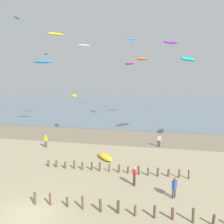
{
  "coord_description": "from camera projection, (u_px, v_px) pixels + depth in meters",
  "views": [
    {
      "loc": [
        7.93,
        -11.22,
        9.46
      ],
      "look_at": [
        3.99,
        10.49,
        5.54
      ],
      "focal_mm": 32.58,
      "sensor_mm": 36.0,
      "label": 1
    }
  ],
  "objects": [
    {
      "name": "ground_plane",
      "position": [
        28.0,
        216.0,
        13.92
      ],
      "size": [
        160.0,
        160.0,
        0.0
      ],
      "primitive_type": "plane",
      "color": "tan"
    },
    {
      "name": "kite_aloft_1",
      "position": [
        84.0,
        46.0,
        54.01
      ],
      "size": [
        3.48,
        2.84,
        0.82
      ],
      "primitive_type": "ellipsoid",
      "rotation": [
        0.28,
        0.0,
        3.72
      ],
      "color": "white"
    },
    {
      "name": "kite_aloft_9",
      "position": [
        188.0,
        59.0,
        27.65
      ],
      "size": [
        3.16,
        3.53,
        0.8
      ],
      "primitive_type": "ellipsoid",
      "rotation": [
        0.22,
        0.0,
        0.9
      ],
      "color": "#19B2B7"
    },
    {
      "name": "kite_aloft_0",
      "position": [
        43.0,
        62.0,
        35.57
      ],
      "size": [
        3.54,
        1.42,
        0.67
      ],
      "primitive_type": "ellipsoid",
      "rotation": [
        0.11,
        0.0,
        0.08
      ],
      "color": "#2384D1"
    },
    {
      "name": "sea",
      "position": [
        125.0,
        104.0,
        70.4
      ],
      "size": [
        160.0,
        70.0,
        0.1
      ],
      "primitive_type": "cube",
      "color": "slate",
      "rests_on": "ground"
    },
    {
      "name": "groyne_mid",
      "position": [
        110.0,
        168.0,
        20.25
      ],
      "size": [
        14.3,
        0.38,
        0.92
      ],
      "color": "brown",
      "rests_on": "ground"
    },
    {
      "name": "kite_aloft_6",
      "position": [
        46.0,
        54.0,
        58.17
      ],
      "size": [
        1.4,
        2.8,
        0.69
      ],
      "primitive_type": "ellipsoid",
      "rotation": [
        0.35,
        0.0,
        4.89
      ],
      "color": "#2384D1"
    },
    {
      "name": "wet_sand_strip",
      "position": [
        97.0,
        136.0,
        32.58
      ],
      "size": [
        120.0,
        8.1,
        0.01
      ],
      "primitive_type": "cube",
      "color": "#84755B",
      "rests_on": "ground"
    },
    {
      "name": "person_nearest_camera",
      "position": [
        134.0,
        176.0,
        17.66
      ],
      "size": [
        0.33,
        0.54,
        1.71
      ],
      "color": "#383842",
      "rests_on": "ground"
    },
    {
      "name": "person_left_flank",
      "position": [
        159.0,
        140.0,
        27.41
      ],
      "size": [
        0.55,
        0.3,
        1.71
      ],
      "color": "#383842",
      "rests_on": "ground"
    },
    {
      "name": "kite_aloft_11",
      "position": [
        131.0,
        39.0,
        52.19
      ],
      "size": [
        2.8,
        2.2,
        0.76
      ],
      "primitive_type": "ellipsoid",
      "rotation": [
        0.45,
        0.0,
        0.54
      ],
      "color": "#2384D1"
    },
    {
      "name": "person_by_waterline",
      "position": [
        174.0,
        187.0,
        15.81
      ],
      "size": [
        0.44,
        0.42,
        1.71
      ],
      "color": "#4C4C56",
      "rests_on": "ground"
    },
    {
      "name": "person_mid_beach",
      "position": [
        46.0,
        141.0,
        27.17
      ],
      "size": [
        0.57,
        0.23,
        1.71
      ],
      "color": "#4C4C56",
      "rests_on": "ground"
    },
    {
      "name": "groyne_near",
      "position": [
        125.0,
        208.0,
        14.01
      ],
      "size": [
        13.9,
        0.35,
        1.02
      ],
      "color": "brown",
      "rests_on": "ground"
    },
    {
      "name": "kite_aloft_4",
      "position": [
        130.0,
        64.0,
        42.02
      ],
      "size": [
        3.1,
        3.54,
        0.69
      ],
      "primitive_type": "ellipsoid",
      "rotation": [
        0.11,
        0.0,
        5.36
      ],
      "color": "#E54C99"
    },
    {
      "name": "kite_aloft_7",
      "position": [
        56.0,
        34.0,
        37.86
      ],
      "size": [
        3.08,
        2.84,
        0.63
      ],
      "primitive_type": "ellipsoid",
      "rotation": [
        -0.13,
        0.0,
        3.84
      ],
      "color": "yellow"
    },
    {
      "name": "kite_aloft_8",
      "position": [
        142.0,
        59.0,
        48.13
      ],
      "size": [
        3.15,
        2.44,
        0.8
      ],
      "primitive_type": "ellipsoid",
      "rotation": [
        0.37,
        0.0,
        3.66
      ],
      "color": "orange"
    },
    {
      "name": "kite_aloft_10",
      "position": [
        17.0,
        18.0,
        36.83
      ],
      "size": [
        1.2,
        2.27,
        0.47
      ],
      "primitive_type": "ellipsoid",
      "rotation": [
        0.19,
        0.0,
        1.8
      ],
      "color": "green"
    },
    {
      "name": "kite_aloft_3",
      "position": [
        171.0,
        42.0,
        40.52
      ],
      "size": [
        3.64,
        2.92,
        0.79
      ],
      "primitive_type": "ellipsoid",
      "rotation": [
        -0.21,
        0.0,
        3.7
      ],
      "color": "purple"
    },
    {
      "name": "kite_aloft_2",
      "position": [
        74.0,
        96.0,
        32.87
      ],
      "size": [
        2.17,
        2.95,
        0.62
      ],
      "primitive_type": "ellipsoid",
      "rotation": [
        0.2,
        0.0,
        5.19
      ],
      "color": "yellow"
    },
    {
      "name": "grounded_kite",
      "position": [
        105.0,
        157.0,
        23.41
      ],
      "size": [
        2.57,
        2.64,
        0.54
      ],
      "primitive_type": "ellipsoid",
      "rotation": [
        0.0,
        0.0,
        2.33
      ],
      "color": "yellow",
      "rests_on": "ground"
    }
  ]
}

